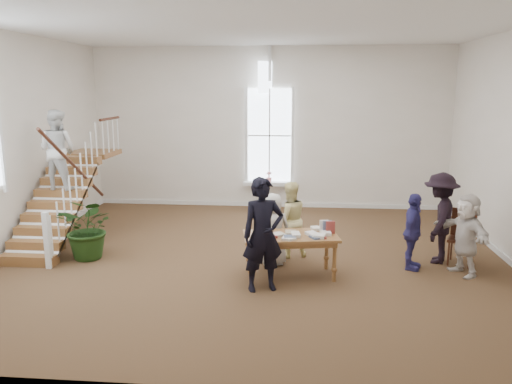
# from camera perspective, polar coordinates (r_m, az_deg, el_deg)

# --- Properties ---
(ground) EXTENTS (10.00, 10.00, 0.00)m
(ground) POSITION_cam_1_polar(r_m,az_deg,el_deg) (10.19, -0.06, -7.49)
(ground) COLOR #4F311F
(ground) RESTS_ON ground
(room_shell) EXTENTS (10.49, 10.00, 10.00)m
(room_shell) POSITION_cam_1_polar(r_m,az_deg,el_deg) (14.31, 1.50, -0.15)
(room_shell) COLOR silver
(room_shell) RESTS_ON ground
(staircase) EXTENTS (1.10, 4.10, 2.92)m
(staircase) POSITION_cam_1_polar(r_m,az_deg,el_deg) (11.69, -21.45, 2.39)
(staircase) COLOR brown
(staircase) RESTS_ON ground
(library_table) EXTENTS (1.79, 1.10, 0.85)m
(library_table) POSITION_cam_1_polar(r_m,az_deg,el_deg) (9.03, 4.14, -5.39)
(library_table) COLOR brown
(library_table) RESTS_ON ground
(police_officer) EXTENTS (0.82, 0.68, 1.94)m
(police_officer) POSITION_cam_1_polar(r_m,az_deg,el_deg) (8.35, 0.80, -4.90)
(police_officer) COLOR black
(police_officer) RESTS_ON ground
(elderly_woman) EXTENTS (0.79, 0.62, 1.41)m
(elderly_woman) POSITION_cam_1_polar(r_m,az_deg,el_deg) (9.61, 1.95, -4.29)
(elderly_woman) COLOR beige
(elderly_woman) RESTS_ON ground
(person_yellow) EXTENTS (0.91, 0.81, 1.55)m
(person_yellow) POSITION_cam_1_polar(r_m,az_deg,el_deg) (10.07, 3.81, -3.15)
(person_yellow) COLOR #F7E79A
(person_yellow) RESTS_ON ground
(woman_cluster_a) EXTENTS (0.64, 0.93, 1.46)m
(woman_cluster_a) POSITION_cam_1_polar(r_m,az_deg,el_deg) (9.81, 17.46, -4.36)
(woman_cluster_a) COLOR navy
(woman_cluster_a) RESTS_ON ground
(woman_cluster_b) EXTENTS (1.05, 1.31, 1.78)m
(woman_cluster_b) POSITION_cam_1_polar(r_m,az_deg,el_deg) (10.33, 20.25, -2.81)
(woman_cluster_b) COLOR black
(woman_cluster_b) RESTS_ON ground
(woman_cluster_c) EXTENTS (0.93, 1.48, 1.52)m
(woman_cluster_c) POSITION_cam_1_polar(r_m,az_deg,el_deg) (9.85, 22.85, -4.50)
(woman_cluster_c) COLOR silver
(woman_cluster_c) RESTS_ON ground
(floor_plant) EXTENTS (1.29, 1.16, 1.27)m
(floor_plant) POSITION_cam_1_polar(r_m,az_deg,el_deg) (10.50, -18.51, -3.92)
(floor_plant) COLOR #193510
(floor_plant) RESTS_ON ground
(side_chair) EXTENTS (0.61, 0.61, 1.07)m
(side_chair) POSITION_cam_1_polar(r_m,az_deg,el_deg) (10.51, 22.52, -4.38)
(side_chair) COLOR #3B1B10
(side_chair) RESTS_ON ground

